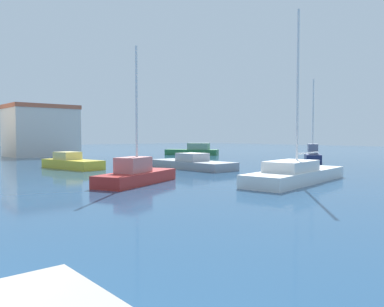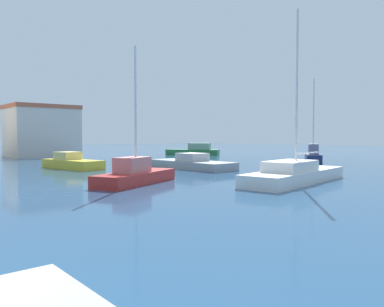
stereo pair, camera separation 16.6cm
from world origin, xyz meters
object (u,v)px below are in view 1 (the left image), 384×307
Objects in this scene: sailboat_white_far_left at (296,174)px; motorboat_yellow_distant_east at (72,163)px; motorboat_grey_behind_lamppost at (192,163)px; motorboat_green_near_pier at (194,151)px; sailboat_red_far_right at (136,174)px; sailboat_navy_distant_north at (312,155)px.

motorboat_yellow_distant_east is (-5.45, 16.71, -0.04)m from sailboat_white_far_left.
sailboat_white_far_left reaches higher than motorboat_yellow_distant_east.
motorboat_yellow_distant_east is (-7.07, 6.16, 0.06)m from motorboat_grey_behind_lamppost.
sailboat_red_far_right is at bearing -136.78° from motorboat_green_near_pier.
sailboat_navy_distant_north is (13.42, -2.30, 0.27)m from motorboat_grey_behind_lamppost.
sailboat_navy_distant_north reaches higher than motorboat_grey_behind_lamppost.
sailboat_navy_distant_north is at bearing -92.56° from motorboat_green_near_pier.
motorboat_green_near_pier is (15.86, 26.59, 0.09)m from sailboat_white_far_left.
sailboat_red_far_right is (-6.88, 5.22, 0.03)m from sailboat_white_far_left.
motorboat_green_near_pier is at bearing 48.41° from motorboat_grey_behind_lamppost.
sailboat_white_far_left is 1.37× the size of motorboat_green_near_pier.
sailboat_white_far_left reaches higher than sailboat_navy_distant_north.
sailboat_red_far_right is 31.21m from motorboat_green_near_pier.
motorboat_grey_behind_lamppost is 0.96× the size of sailboat_navy_distant_north.
sailboat_white_far_left reaches higher than motorboat_green_near_pier.
sailboat_navy_distant_north reaches higher than sailboat_red_far_right.
sailboat_white_far_left is at bearing -37.20° from sailboat_red_far_right.
sailboat_red_far_right is 11.57m from motorboat_yellow_distant_east.
motorboat_yellow_distant_east is at bearing 82.91° from sailboat_red_far_right.
motorboat_grey_behind_lamppost is 13.62m from sailboat_navy_distant_north.
motorboat_grey_behind_lamppost is at bearing -41.07° from motorboat_yellow_distant_east.
sailboat_red_far_right reaches higher than motorboat_grey_behind_lamppost.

